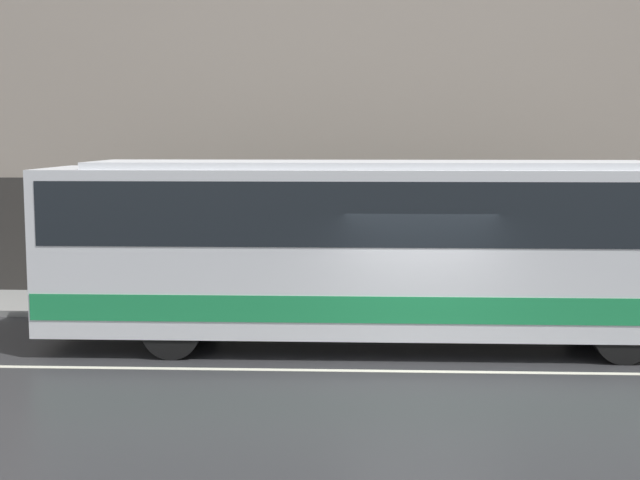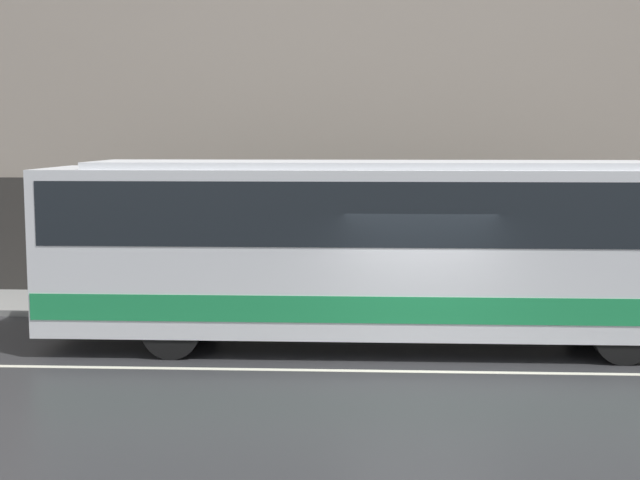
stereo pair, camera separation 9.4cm
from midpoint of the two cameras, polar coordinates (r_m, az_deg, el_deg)
The scene contains 6 objects.
ground_plane at distance 14.53m, azimuth 6.33°, elevation -8.37°, with size 60.00×60.00×0.00m, color #2D2D30.
sidewalk at distance 19.66m, azimuth 5.33°, elevation -4.20°, with size 60.00×2.58×0.13m.
building_facade at distance 20.94m, azimuth 5.33°, elevation 14.40°, with size 60.00×0.35×13.61m.
lane_stripe at distance 14.52m, azimuth 6.33°, elevation -8.36°, with size 54.00×0.14×0.01m.
transit_bus at distance 15.86m, azimuth 3.13°, elevation -0.18°, with size 11.56×2.49×3.32m.
pedestrian_waiting at distance 19.29m, azimuth -9.45°, elevation -2.13°, with size 0.36×0.36×1.55m.
Camera 1 is at (-1.01, -14.00, 3.74)m, focal length 50.00 mm.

